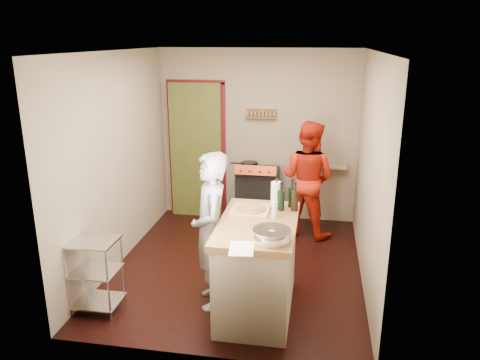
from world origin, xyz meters
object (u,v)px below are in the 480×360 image
Objects in this scene: person_red at (307,179)px; island at (258,264)px; stove at (257,196)px; wire_shelving at (95,272)px; person_stripe at (211,231)px.

island is at bearing 103.08° from person_red.
wire_shelving is at bearing -116.85° from stove.
island is at bearing 67.54° from person_stripe.
person_stripe is at bearing -94.56° from stove.
person_red is at bearing 137.95° from person_stripe.
wire_shelving is at bearing -91.47° from person_stripe.
stove is at bearing 97.72° from island.
person_stripe is 1.01× the size of person_red.
wire_shelving is 0.55× the size of island.
person_stripe reaches higher than person_red.
stove is 2.35m from island.
wire_shelving is 3.19m from person_red.
stove is 1.26× the size of wire_shelving.
person_red reaches higher than stove.
stove is 0.69× the size of island.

